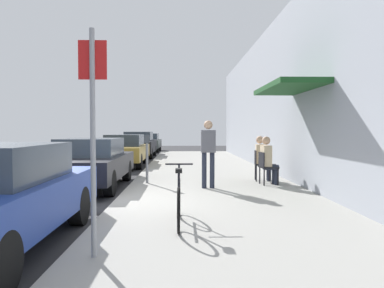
{
  "coord_description": "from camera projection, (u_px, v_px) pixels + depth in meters",
  "views": [
    {
      "loc": [
        1.41,
        -7.79,
        1.58
      ],
      "look_at": [
        1.87,
        8.91,
        0.96
      ],
      "focal_mm": 34.84,
      "sensor_mm": 36.0,
      "label": 1
    }
  ],
  "objects": [
    {
      "name": "bicycle_0",
      "position": [
        179.0,
        201.0,
        5.76
      ],
      "size": [
        0.46,
        1.71,
        0.9
      ],
      "color": "black",
      "rests_on": "sidewalk_slab"
    },
    {
      "name": "street_sign",
      "position": [
        93.0,
        125.0,
        4.21
      ],
      "size": [
        0.32,
        0.06,
        2.6
      ],
      "color": "gray",
      "rests_on": "sidewalk_slab"
    },
    {
      "name": "building_facade",
      "position": [
        304.0,
        90.0,
        9.82
      ],
      "size": [
        1.4,
        32.0,
        5.26
      ],
      "color": "#999EA8",
      "rests_on": "ground_plane"
    },
    {
      "name": "parked_car_2",
      "position": [
        125.0,
        150.0,
        16.29
      ],
      "size": [
        1.8,
        4.4,
        1.38
      ],
      "color": "#A58433",
      "rests_on": "ground_plane"
    },
    {
      "name": "seated_patron_1",
      "position": [
        262.0,
        157.0,
        10.74
      ],
      "size": [
        0.46,
        0.4,
        1.29
      ],
      "color": "#232838",
      "rests_on": "sidewalk_slab"
    },
    {
      "name": "pedestrian_standing",
      "position": [
        208.0,
        148.0,
        9.32
      ],
      "size": [
        0.36,
        0.22,
        1.7
      ],
      "color": "#232838",
      "rests_on": "sidewalk_slab"
    },
    {
      "name": "parking_meter",
      "position": [
        147.0,
        155.0,
        10.24
      ],
      "size": [
        0.12,
        0.1,
        1.32
      ],
      "color": "slate",
      "rests_on": "sidewalk_slab"
    },
    {
      "name": "cafe_chair_0",
      "position": [
        266.0,
        166.0,
        9.95
      ],
      "size": [
        0.48,
        0.48,
        0.87
      ],
      "color": "black",
      "rests_on": "sidewalk_slab"
    },
    {
      "name": "parked_car_3",
      "position": [
        139.0,
        144.0,
        21.68
      ],
      "size": [
        1.8,
        4.4,
        1.49
      ],
      "color": "black",
      "rests_on": "ground_plane"
    },
    {
      "name": "parked_car_4",
      "position": [
        148.0,
        142.0,
        27.45
      ],
      "size": [
        1.8,
        4.4,
        1.34
      ],
      "color": "#47514C",
      "rests_on": "ground_plane"
    },
    {
      "name": "parked_car_1",
      "position": [
        90.0,
        162.0,
        10.2
      ],
      "size": [
        1.8,
        4.4,
        1.35
      ],
      "color": "black",
      "rests_on": "ground_plane"
    },
    {
      "name": "sidewalk_slab",
      "position": [
        214.0,
        187.0,
        9.86
      ],
      "size": [
        4.5,
        32.0,
        0.12
      ],
      "primitive_type": "cube",
      "color": "#9E9B93",
      "rests_on": "ground_plane"
    },
    {
      "name": "cafe_chair_1",
      "position": [
        260.0,
        163.0,
        10.75
      ],
      "size": [
        0.49,
        0.49,
        0.87
      ],
      "color": "black",
      "rests_on": "sidewalk_slab"
    },
    {
      "name": "seated_patron_0",
      "position": [
        268.0,
        159.0,
        9.95
      ],
      "size": [
        0.45,
        0.39,
        1.29
      ],
      "color": "#232838",
      "rests_on": "sidewalk_slab"
    },
    {
      "name": "ground_plane",
      "position": [
        115.0,
        205.0,
        7.8
      ],
      "size": [
        60.0,
        60.0,
        0.0
      ],
      "primitive_type": "plane",
      "color": "#2D2D30"
    }
  ]
}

